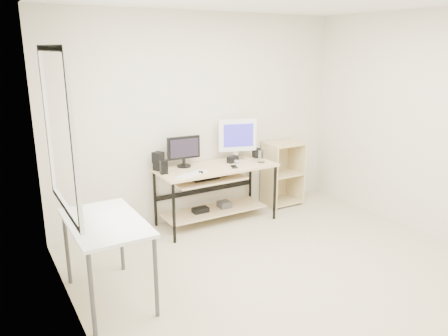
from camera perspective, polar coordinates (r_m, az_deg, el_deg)
name	(u,v)px	position (r m, az deg, el deg)	size (l,w,h in m)	color
room	(291,148)	(3.91, 8.80, 2.58)	(4.01, 4.01, 2.62)	beige
desk	(214,183)	(5.47, -1.31, -1.91)	(1.50, 0.65, 0.75)	#DBBE8B
side_table	(106,229)	(3.92, -15.17, -7.74)	(0.60, 1.00, 0.75)	white
shelf_unit	(281,173)	(6.25, 7.43, -0.62)	(0.50, 0.40, 0.90)	#D8C287
black_monitor	(184,150)	(5.36, -5.29, 2.42)	(0.42, 0.17, 0.38)	black
white_imac	(238,136)	(5.68, 1.78, 4.16)	(0.49, 0.19, 0.53)	silver
keyboard	(192,174)	(5.07, -4.21, -0.81)	(0.42, 0.12, 0.01)	white
mouse	(236,161)	(5.57, 1.61, 0.89)	(0.07, 0.11, 0.04)	#B0B0B5
center_speaker	(233,159)	(5.59, 1.13, 1.15)	(0.16, 0.07, 0.08)	black
speaker_left	(158,161)	(5.27, -8.58, 0.95)	(0.15, 0.15, 0.22)	black
speaker_right	(257,153)	(5.85, 4.33, 1.96)	(0.10, 0.10, 0.12)	black
audio_controller	(164,167)	(5.11, -7.87, 0.13)	(0.08, 0.05, 0.17)	black
volume_puck	(201,172)	(5.12, -3.05, -0.56)	(0.05, 0.05, 0.02)	black
smartphone	(234,167)	(5.37, 1.32, 0.16)	(0.07, 0.13, 0.01)	black
coaster	(261,162)	(5.60, 4.89, 0.75)	(0.10, 0.10, 0.01)	#A27949
drinking_glass	(261,156)	(5.58, 4.91, 1.55)	(0.08, 0.08, 0.15)	white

